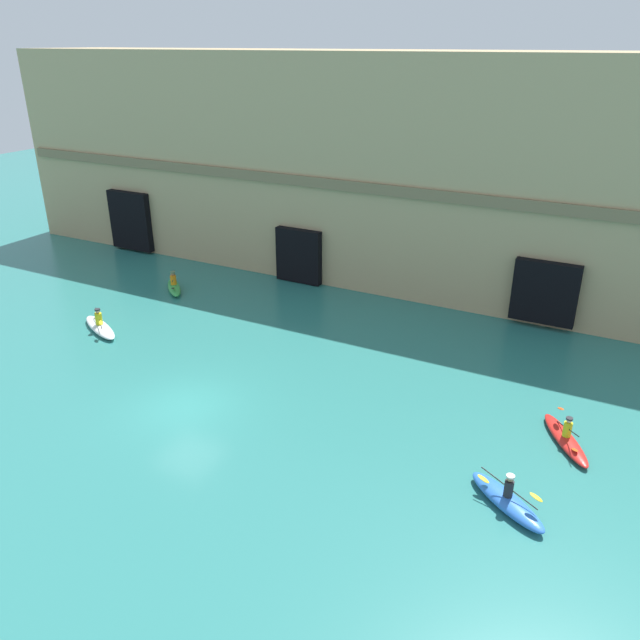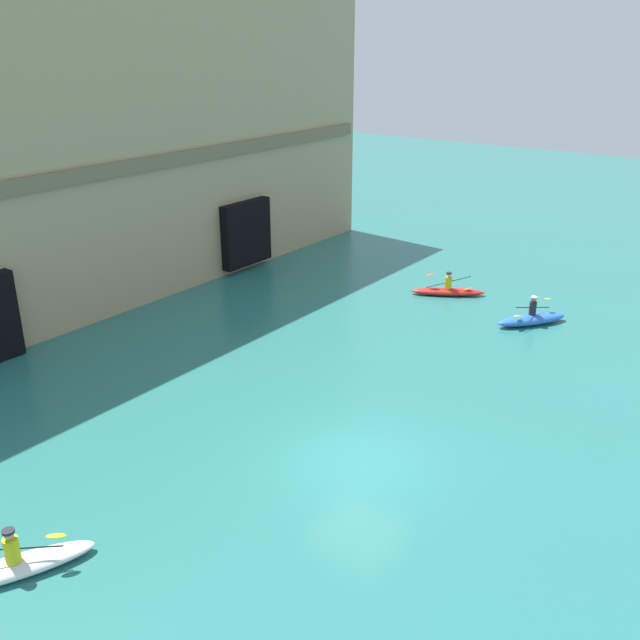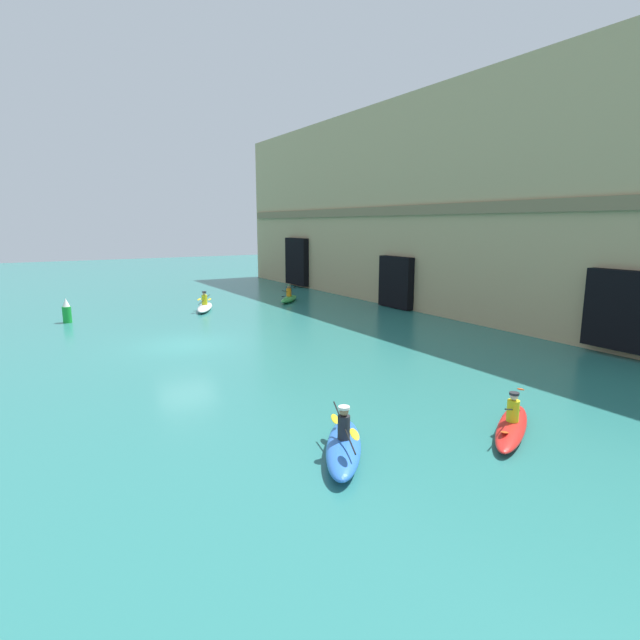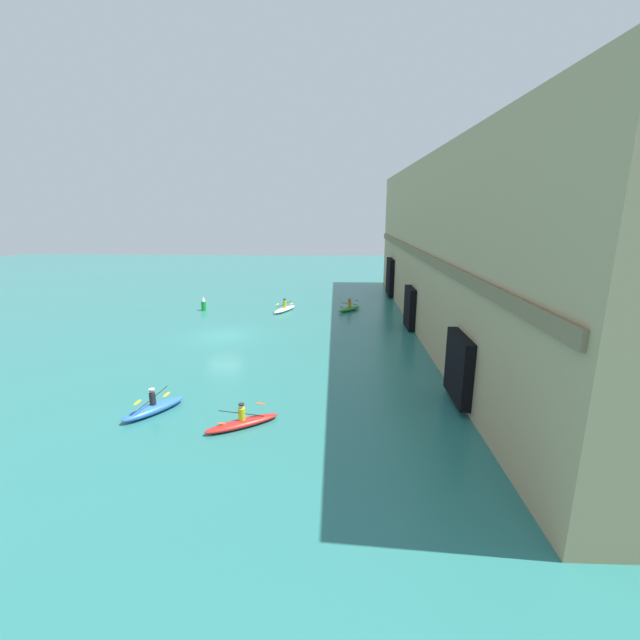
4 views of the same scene
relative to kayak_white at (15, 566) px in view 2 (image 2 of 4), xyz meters
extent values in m
plane|color=#28706B|center=(8.33, -3.66, -0.23)|extent=(120.00, 120.00, 0.00)
cube|color=black|center=(19.54, 10.82, 1.67)|extent=(3.16, 0.70, 3.20)
ellipsoid|color=white|center=(0.00, 0.00, -0.05)|extent=(3.47, 2.20, 0.36)
cylinder|color=gold|center=(0.00, 0.00, 0.43)|extent=(0.34, 0.34, 0.60)
sphere|color=tan|center=(0.00, 0.00, 0.84)|extent=(0.22, 0.22, 0.22)
cylinder|color=#232328|center=(0.00, 0.00, 0.93)|extent=(0.28, 0.28, 0.06)
cylinder|color=black|center=(0.00, 0.00, 0.46)|extent=(1.71, 1.31, 0.35)
ellipsoid|color=yellow|center=(0.75, -0.57, 0.60)|extent=(0.46, 0.41, 0.11)
ellipsoid|color=red|center=(22.18, 0.76, -0.06)|extent=(2.35, 3.21, 0.33)
cylinder|color=gold|center=(22.18, 0.76, 0.38)|extent=(0.31, 0.31, 0.56)
sphere|color=beige|center=(22.18, 0.76, 0.76)|extent=(0.20, 0.20, 0.20)
cylinder|color=#232328|center=(22.18, 0.76, 0.84)|extent=(0.25, 0.25, 0.06)
cylinder|color=black|center=(22.18, 0.76, 0.41)|extent=(0.92, 1.78, 0.70)
ellipsoid|color=#D84C19|center=(21.79, 1.53, 0.70)|extent=(0.36, 0.47, 0.19)
ellipsoid|color=#D84C19|center=(22.57, -0.02, 0.11)|extent=(0.36, 0.47, 0.19)
ellipsoid|color=blue|center=(21.04, -3.66, -0.01)|extent=(3.02, 2.47, 0.44)
cylinder|color=#232328|center=(21.04, -3.66, 0.49)|extent=(0.29, 0.29, 0.55)
sphere|color=#9E704C|center=(21.04, -3.66, 0.87)|extent=(0.21, 0.21, 0.21)
cylinder|color=silver|center=(21.04, -3.66, 0.96)|extent=(0.27, 0.27, 0.06)
cylinder|color=black|center=(21.04, -3.66, 0.52)|extent=(1.94, 0.72, 0.46)
ellipsoid|color=yellow|center=(20.19, -3.35, 0.33)|extent=(0.48, 0.32, 0.14)
ellipsoid|color=yellow|center=(21.89, -3.96, 0.70)|extent=(0.48, 0.32, 0.14)
camera|label=1|loc=(23.05, -20.04, 13.13)|focal=35.00mm
camera|label=2|loc=(-6.06, -12.93, 10.92)|focal=40.00mm
camera|label=3|loc=(29.93, -9.65, 5.04)|focal=28.00mm
camera|label=4|loc=(39.01, 4.80, 8.96)|focal=24.00mm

